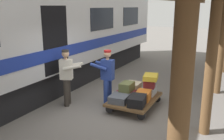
{
  "coord_description": "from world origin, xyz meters",
  "views": [
    {
      "loc": [
        -2.73,
        5.78,
        2.94
      ],
      "look_at": [
        0.42,
        -0.37,
        1.15
      ],
      "focal_mm": 39.84,
      "sensor_mm": 36.0,
      "label": 1
    }
  ],
  "objects_px": {
    "porter_by_door": "(67,76)",
    "suitcase_black_hardshell": "(137,101)",
    "suitcase_maroon_trunk": "(149,83)",
    "suitcase_olive_duffel": "(127,87)",
    "suitcase_burgundy_valise": "(126,93)",
    "suitcase_yellow_case": "(151,77)",
    "luggage_cart": "(135,99)",
    "suitcase_cream_canvas": "(133,87)",
    "suitcase_orange_carryall": "(143,95)",
    "suitcase_slate_roller": "(119,98)",
    "suitcase_gray_aluminum": "(149,91)",
    "porter_in_overalls": "(107,76)",
    "train_car": "(19,34)"
  },
  "relations": [
    {
      "from": "porter_by_door",
      "to": "suitcase_black_hardshell",
      "type": "bearing_deg",
      "value": -173.26
    },
    {
      "from": "suitcase_maroon_trunk",
      "to": "suitcase_olive_duffel",
      "type": "xyz_separation_m",
      "value": [
        0.51,
        0.54,
        -0.04
      ]
    },
    {
      "from": "suitcase_black_hardshell",
      "to": "suitcase_olive_duffel",
      "type": "height_order",
      "value": "suitcase_olive_duffel"
    },
    {
      "from": "suitcase_black_hardshell",
      "to": "suitcase_olive_duffel",
      "type": "bearing_deg",
      "value": -41.54
    },
    {
      "from": "suitcase_burgundy_valise",
      "to": "suitcase_yellow_case",
      "type": "relative_size",
      "value": 0.91
    },
    {
      "from": "luggage_cart",
      "to": "suitcase_cream_canvas",
      "type": "xyz_separation_m",
      "value": [
        0.27,
        -0.48,
        0.19
      ]
    },
    {
      "from": "suitcase_cream_canvas",
      "to": "suitcase_maroon_trunk",
      "type": "bearing_deg",
      "value": -176.92
    },
    {
      "from": "luggage_cart",
      "to": "porter_by_door",
      "type": "distance_m",
      "value": 2.13
    },
    {
      "from": "suitcase_cream_canvas",
      "to": "suitcase_maroon_trunk",
      "type": "distance_m",
      "value": 0.58
    },
    {
      "from": "suitcase_orange_carryall",
      "to": "suitcase_yellow_case",
      "type": "bearing_deg",
      "value": -95.02
    },
    {
      "from": "suitcase_slate_roller",
      "to": "suitcase_gray_aluminum",
      "type": "relative_size",
      "value": 1.13
    },
    {
      "from": "suitcase_yellow_case",
      "to": "suitcase_black_hardshell",
      "type": "bearing_deg",
      "value": 87.47
    },
    {
      "from": "suitcase_black_hardshell",
      "to": "suitcase_burgundy_valise",
      "type": "height_order",
      "value": "suitcase_black_hardshell"
    },
    {
      "from": "porter_in_overalls",
      "to": "suitcase_slate_roller",
      "type": "bearing_deg",
      "value": 153.87
    },
    {
      "from": "porter_by_door",
      "to": "suitcase_cream_canvas",
      "type": "bearing_deg",
      "value": -142.9
    },
    {
      "from": "suitcase_maroon_trunk",
      "to": "porter_in_overalls",
      "type": "bearing_deg",
      "value": 33.99
    },
    {
      "from": "suitcase_burgundy_valise",
      "to": "porter_in_overalls",
      "type": "bearing_deg",
      "value": 21.89
    },
    {
      "from": "suitcase_black_hardshell",
      "to": "suitcase_olive_duffel",
      "type": "xyz_separation_m",
      "value": [
        0.51,
        -0.45,
        0.19
      ]
    },
    {
      "from": "suitcase_gray_aluminum",
      "to": "porter_by_door",
      "type": "xyz_separation_m",
      "value": [
        2.15,
        1.22,
        0.51
      ]
    },
    {
      "from": "suitcase_olive_duffel",
      "to": "porter_by_door",
      "type": "height_order",
      "value": "porter_by_door"
    },
    {
      "from": "suitcase_slate_roller",
      "to": "suitcase_gray_aluminum",
      "type": "distance_m",
      "value": 1.1
    },
    {
      "from": "suitcase_orange_carryall",
      "to": "suitcase_burgundy_valise",
      "type": "height_order",
      "value": "suitcase_orange_carryall"
    },
    {
      "from": "suitcase_cream_canvas",
      "to": "suitcase_gray_aluminum",
      "type": "distance_m",
      "value": 0.54
    },
    {
      "from": "suitcase_slate_roller",
      "to": "suitcase_olive_duffel",
      "type": "distance_m",
      "value": 0.5
    },
    {
      "from": "suitcase_slate_roller",
      "to": "suitcase_black_hardshell",
      "type": "height_order",
      "value": "suitcase_black_hardshell"
    },
    {
      "from": "suitcase_olive_duffel",
      "to": "suitcase_gray_aluminum",
      "type": "bearing_deg",
      "value": -134.88
    },
    {
      "from": "suitcase_orange_carryall",
      "to": "suitcase_slate_roller",
      "type": "height_order",
      "value": "suitcase_orange_carryall"
    },
    {
      "from": "suitcase_black_hardshell",
      "to": "suitcase_yellow_case",
      "type": "xyz_separation_m",
      "value": [
        -0.04,
        -0.97,
        0.43
      ]
    },
    {
      "from": "train_car",
      "to": "porter_in_overalls",
      "type": "bearing_deg",
      "value": -171.26
    },
    {
      "from": "luggage_cart",
      "to": "suitcase_burgundy_valise",
      "type": "relative_size",
      "value": 3.46
    },
    {
      "from": "train_car",
      "to": "suitcase_slate_roller",
      "type": "height_order",
      "value": "train_car"
    },
    {
      "from": "suitcase_yellow_case",
      "to": "suitcase_maroon_trunk",
      "type": "bearing_deg",
      "value": -29.33
    },
    {
      "from": "suitcase_black_hardshell",
      "to": "suitcase_yellow_case",
      "type": "distance_m",
      "value": 1.06
    },
    {
      "from": "suitcase_burgundy_valise",
      "to": "porter_by_door",
      "type": "xyz_separation_m",
      "value": [
        1.61,
        0.74,
        0.53
      ]
    },
    {
      "from": "suitcase_yellow_case",
      "to": "porter_in_overalls",
      "type": "xyz_separation_m",
      "value": [
        1.12,
        0.71,
        0.07
      ]
    },
    {
      "from": "suitcase_maroon_trunk",
      "to": "suitcase_slate_roller",
      "type": "bearing_deg",
      "value": 61.49
    },
    {
      "from": "luggage_cart",
      "to": "suitcase_orange_carryall",
      "type": "distance_m",
      "value": 0.32
    },
    {
      "from": "suitcase_cream_canvas",
      "to": "porter_in_overalls",
      "type": "height_order",
      "value": "porter_in_overalls"
    },
    {
      "from": "suitcase_black_hardshell",
      "to": "suitcase_gray_aluminum",
      "type": "xyz_separation_m",
      "value": [
        0.0,
        -0.97,
        -0.02
      ]
    },
    {
      "from": "suitcase_orange_carryall",
      "to": "train_car",
      "type": "bearing_deg",
      "value": 9.46
    },
    {
      "from": "porter_by_door",
      "to": "suitcase_slate_roller",
      "type": "bearing_deg",
      "value": -171.04
    },
    {
      "from": "suitcase_cream_canvas",
      "to": "suitcase_olive_duffel",
      "type": "xyz_separation_m",
      "value": [
        -0.03,
        0.51,
        0.17
      ]
    },
    {
      "from": "luggage_cart",
      "to": "suitcase_yellow_case",
      "type": "relative_size",
      "value": 3.15
    },
    {
      "from": "luggage_cart",
      "to": "suitcase_maroon_trunk",
      "type": "relative_size",
      "value": 4.14
    },
    {
      "from": "train_car",
      "to": "suitcase_cream_canvas",
      "type": "distance_m",
      "value": 4.04
    },
    {
      "from": "porter_by_door",
      "to": "suitcase_maroon_trunk",
      "type": "bearing_deg",
      "value": -149.89
    },
    {
      "from": "suitcase_slate_roller",
      "to": "suitcase_olive_duffel",
      "type": "height_order",
      "value": "suitcase_olive_duffel"
    },
    {
      "from": "luggage_cart",
      "to": "porter_in_overalls",
      "type": "bearing_deg",
      "value": 15.03
    },
    {
      "from": "luggage_cart",
      "to": "suitcase_yellow_case",
      "type": "distance_m",
      "value": 0.84
    },
    {
      "from": "suitcase_orange_carryall",
      "to": "suitcase_black_hardshell",
      "type": "bearing_deg",
      "value": 90.0
    }
  ]
}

